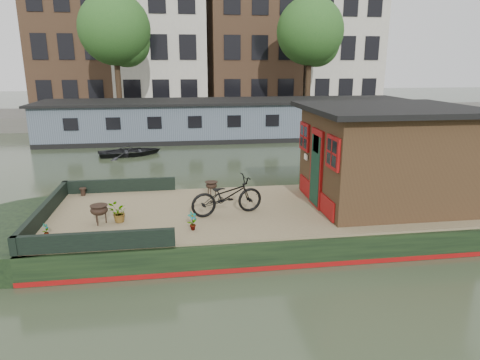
{
  "coord_description": "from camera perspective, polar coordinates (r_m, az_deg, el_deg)",
  "views": [
    {
      "loc": [
        -2.87,
        -9.68,
        4.06
      ],
      "look_at": [
        -1.38,
        0.5,
        1.24
      ],
      "focal_mm": 32.0,
      "sensor_mm": 36.0,
      "label": 1
    }
  ],
  "objects": [
    {
      "name": "bicycle",
      "position": [
        9.89,
        -1.75,
        -2.11
      ],
      "size": [
        1.8,
        0.96,
        0.9
      ],
      "primitive_type": "imported",
      "rotation": [
        0.0,
        0.0,
        1.79
      ],
      "color": "black",
      "rests_on": "houseboat_deck"
    },
    {
      "name": "brazier_rear",
      "position": [
        11.38,
        -3.83,
        -1.15
      ],
      "size": [
        0.45,
        0.45,
        0.38
      ],
      "primitive_type": null,
      "rotation": [
        0.0,
        0.0,
        -0.32
      ],
      "color": "black",
      "rests_on": "houseboat_deck"
    },
    {
      "name": "potted_plant_a",
      "position": [
        9.09,
        -6.36,
        -5.46
      ],
      "size": [
        0.26,
        0.24,
        0.4
      ],
      "primitive_type": "imported",
      "rotation": [
        0.0,
        0.0,
        0.58
      ],
      "color": "#965D2A",
      "rests_on": "houseboat_deck"
    },
    {
      "name": "ground",
      "position": [
        10.89,
        7.63,
        -6.73
      ],
      "size": [
        120.0,
        120.0,
        0.0
      ],
      "primitive_type": "plane",
      "color": "#2A3220",
      "rests_on": "ground"
    },
    {
      "name": "houseboat_deck",
      "position": [
        10.67,
        7.75,
        -3.62
      ],
      "size": [
        11.8,
        3.8,
        0.05
      ],
      "primitive_type": "cube",
      "color": "#7C6B4D",
      "rests_on": "houseboat_hull"
    },
    {
      "name": "bow_bulwark",
      "position": [
        10.44,
        -20.09,
        -3.7
      ],
      "size": [
        3.0,
        4.0,
        0.35
      ],
      "color": "black",
      "rests_on": "houseboat_deck"
    },
    {
      "name": "townhouse_row",
      "position": [
        37.5,
        -3.93,
        21.15
      ],
      "size": [
        27.25,
        8.0,
        16.5
      ],
      "color": "brown",
      "rests_on": "ground"
    },
    {
      "name": "potted_plant_c",
      "position": [
        9.83,
        -15.92,
        -4.24
      ],
      "size": [
        0.51,
        0.5,
        0.44
      ],
      "primitive_type": "imported",
      "rotation": [
        0.0,
        0.0,
        3.7
      ],
      "color": "brown",
      "rests_on": "houseboat_deck"
    },
    {
      "name": "dinghy",
      "position": [
        20.18,
        -14.45,
        4.05
      ],
      "size": [
        3.19,
        2.6,
        0.58
      ],
      "primitive_type": "imported",
      "rotation": [
        0.0,
        0.0,
        1.81
      ],
      "color": "black",
      "rests_on": "ground"
    },
    {
      "name": "tree_left",
      "position": [
        29.03,
        -16.05,
        18.37
      ],
      "size": [
        4.4,
        4.4,
        7.4
      ],
      "color": "#332316",
      "rests_on": "quay"
    },
    {
      "name": "tree_right",
      "position": [
        30.19,
        9.56,
        18.59
      ],
      "size": [
        4.4,
        4.4,
        7.4
      ],
      "color": "#332316",
      "rests_on": "quay"
    },
    {
      "name": "brazier_front",
      "position": [
        9.87,
        -18.23,
        -4.37
      ],
      "size": [
        0.45,
        0.45,
        0.43
      ],
      "primitive_type": null,
      "rotation": [
        0.0,
        0.0,
        -0.14
      ],
      "color": "black",
      "rests_on": "houseboat_deck"
    },
    {
      "name": "quay",
      "position": [
        30.53,
        -2.91,
        8.5
      ],
      "size": [
        60.0,
        6.0,
        0.9
      ],
      "primitive_type": "cube",
      "color": "#47443F",
      "rests_on": "ground"
    },
    {
      "name": "bollard_port",
      "position": [
        12.13,
        -20.2,
        -1.48
      ],
      "size": [
        0.18,
        0.18,
        0.21
      ],
      "primitive_type": "cylinder",
      "color": "black",
      "rests_on": "houseboat_deck"
    },
    {
      "name": "bollard_stbd",
      "position": [
        9.06,
        -25.45,
        -7.61
      ],
      "size": [
        0.19,
        0.19,
        0.22
      ],
      "primitive_type": "cylinder",
      "color": "black",
      "rests_on": "houseboat_deck"
    },
    {
      "name": "far_houseboat",
      "position": [
        24.06,
        -1.43,
        7.92
      ],
      "size": [
        20.4,
        4.4,
        2.11
      ],
      "color": "#4B5664",
      "rests_on": "ground"
    },
    {
      "name": "cabin",
      "position": [
        11.14,
        18.88,
        3.19
      ],
      "size": [
        4.0,
        3.5,
        2.42
      ],
      "color": "#332013",
      "rests_on": "houseboat_deck"
    },
    {
      "name": "houseboat_hull",
      "position": [
        10.51,
        0.64,
        -5.81
      ],
      "size": [
        14.01,
        4.02,
        0.6
      ],
      "color": "black",
      "rests_on": "ground"
    },
    {
      "name": "potted_plant_e",
      "position": [
        9.58,
        -24.46,
        -6.07
      ],
      "size": [
        0.14,
        0.17,
        0.28
      ],
      "primitive_type": "imported",
      "rotation": [
        0.0,
        0.0,
        1.31
      ],
      "color": "maroon",
      "rests_on": "houseboat_deck"
    }
  ]
}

